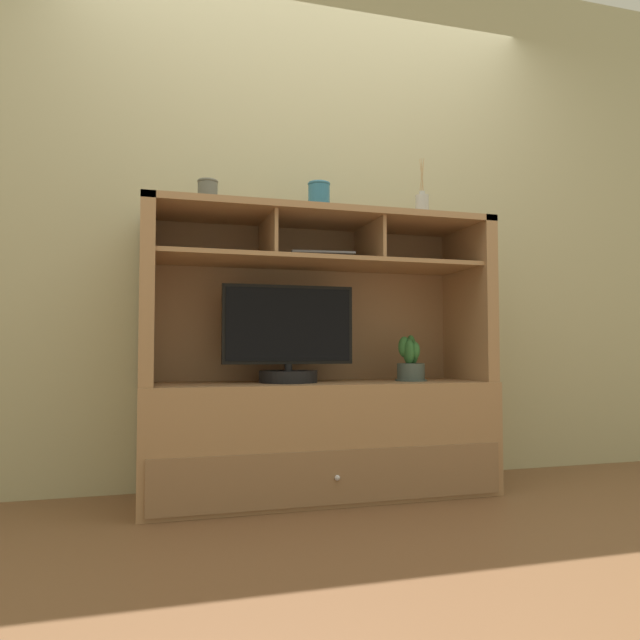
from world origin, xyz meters
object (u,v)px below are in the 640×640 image
(ceramic_vase, at_px, (319,199))
(magazine_stack_left, at_px, (319,258))
(tv_monitor, at_px, (288,343))
(accent_vase, at_px, (208,193))
(media_console, at_px, (320,406))
(potted_orchid, at_px, (410,362))
(diffuser_bottle, at_px, (422,207))

(ceramic_vase, bearing_deg, magazine_stack_left, -109.13)
(tv_monitor, distance_m, accent_vase, 0.77)
(media_console, height_order, tv_monitor, media_console)
(potted_orchid, relative_size, ceramic_vase, 1.41)
(tv_monitor, xyz_separation_m, potted_orchid, (0.60, -0.02, -0.09))
(magazine_stack_left, bearing_deg, media_console, 50.11)
(media_console, relative_size, magazine_stack_left, 4.84)
(magazine_stack_left, distance_m, accent_vase, 0.59)
(magazine_stack_left, height_order, accent_vase, accent_vase)
(potted_orchid, distance_m, magazine_stack_left, 0.67)
(tv_monitor, bearing_deg, potted_orchid, -2.08)
(potted_orchid, bearing_deg, ceramic_vase, 174.64)
(tv_monitor, bearing_deg, media_console, 3.92)
(magazine_stack_left, bearing_deg, ceramic_vase, 70.87)
(potted_orchid, relative_size, diffuser_bottle, 0.71)
(magazine_stack_left, bearing_deg, accent_vase, -178.80)
(diffuser_bottle, height_order, accent_vase, diffuser_bottle)
(tv_monitor, xyz_separation_m, magazine_stack_left, (0.15, 0.00, 0.40))
(magazine_stack_left, bearing_deg, tv_monitor, -178.66)
(magazine_stack_left, bearing_deg, potted_orchid, -3.18)
(ceramic_vase, height_order, accent_vase, ceramic_vase)
(media_console, bearing_deg, potted_orchid, -4.11)
(potted_orchid, distance_m, accent_vase, 1.24)
(diffuser_bottle, xyz_separation_m, ceramic_vase, (-0.53, 0.03, 0.01))
(tv_monitor, xyz_separation_m, diffuser_bottle, (0.68, -0.01, 0.68))
(magazine_stack_left, relative_size, ceramic_vase, 2.12)
(diffuser_bottle, bearing_deg, magazine_stack_left, 179.07)
(potted_orchid, distance_m, ceramic_vase, 0.90)
(ceramic_vase, bearing_deg, potted_orchid, -5.36)
(tv_monitor, height_order, diffuser_bottle, diffuser_bottle)
(tv_monitor, relative_size, accent_vase, 5.12)
(media_console, xyz_separation_m, ceramic_vase, (0.00, 0.01, 0.98))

